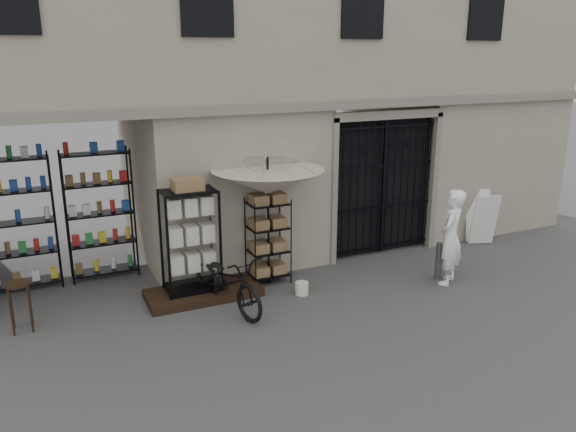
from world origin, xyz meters
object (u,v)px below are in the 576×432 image
white_bucket (302,288)px  bicycle (228,309)px  steel_bollard (439,261)px  display_cabinet (191,246)px  shopkeeper (447,282)px  wooden_stool (20,306)px  easel_sign (481,218)px  market_umbrella (268,175)px  wire_rack (268,242)px

white_bucket → bicycle: bicycle is taller
white_bucket → steel_bollard: bearing=-9.5°
display_cabinet → shopkeeper: (4.56, -1.38, -0.97)m
display_cabinet → shopkeeper: bearing=-26.7°
bicycle → display_cabinet: bearing=104.7°
wooden_stool → white_bucket: bearing=-7.7°
white_bucket → bicycle: size_ratio=0.12×
white_bucket → easel_sign: size_ratio=0.20×
display_cabinet → bicycle: (0.41, -0.71, -0.97)m
white_bucket → steel_bollard: steel_bollard is taller
display_cabinet → steel_bollard: 4.71m
bicycle → steel_bollard: bicycle is taller
display_cabinet → white_bucket: (1.81, -0.70, -0.85)m
market_umbrella → easel_sign: market_umbrella is taller
wire_rack → wooden_stool: 4.29m
easel_sign → steel_bollard: bearing=-130.2°
white_bucket → wooden_stool: bearing=172.3°
display_cabinet → shopkeeper: size_ratio=1.08×
display_cabinet → shopkeeper: display_cabinet is taller
market_umbrella → easel_sign: 5.50m
wooden_stool → easel_sign: (9.53, 0.22, 0.19)m
wooden_stool → shopkeeper: size_ratio=0.44×
bicycle → wooden_stool: 3.27m
white_bucket → market_umbrella: bearing=115.0°
wire_rack → easel_sign: size_ratio=1.39×
wooden_stool → easel_sign: size_ratio=0.68×
display_cabinet → steel_bollard: size_ratio=2.72×
wooden_stool → steel_bollard: (7.29, -1.07, -0.06)m
market_umbrella → bicycle: 2.46m
shopkeeper → easel_sign: bearing=177.3°
bicycle → steel_bollard: (4.11, -0.44, 0.36)m
bicycle → wooden_stool: bicycle is taller
wire_rack → steel_bollard: bearing=1.7°
wire_rack → white_bucket: 1.10m
shopkeeper → easel_sign: easel_sign is taller
shopkeeper → market_umbrella: bearing=-61.7°
wooden_stool → wire_rack: bearing=2.5°
wire_rack → white_bucket: size_ratio=6.83×
white_bucket → easel_sign: 5.05m
display_cabinet → wire_rack: (1.50, 0.11, -0.17)m
display_cabinet → bicycle: 1.27m
wooden_stool → bicycle: bearing=-11.2°
shopkeeper → wooden_stool: bearing=-47.2°
market_umbrella → bicycle: bearing=-145.3°
steel_bollard → shopkeeper: 0.43m
shopkeeper → white_bucket: bearing=-51.1°
wooden_stool → shopkeeper: bearing=-10.1°
wire_rack → market_umbrella: 1.29m
display_cabinet → easel_sign: (6.77, 0.14, -0.36)m
market_umbrella → white_bucket: (0.34, -0.73, -1.98)m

